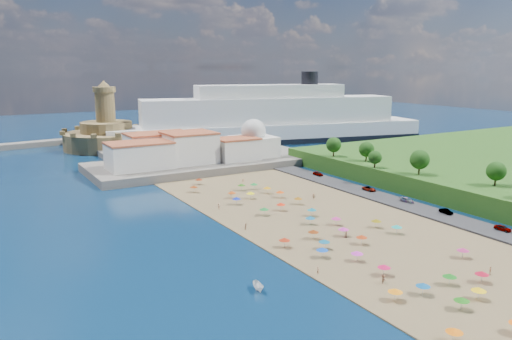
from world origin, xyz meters
TOP-DOWN VIEW (x-y plane):
  - ground at (0.00, 0.00)m, footprint 700.00×700.00m
  - terrace at (10.00, 73.00)m, footprint 90.00×36.00m
  - jetty at (-12.00, 108.00)m, footprint 18.00×70.00m
  - waterfront_buildings at (-3.05, 73.64)m, footprint 57.00×29.00m
  - domed_building at (30.00, 71.00)m, footprint 16.00×16.00m
  - fortress at (-12.00, 138.00)m, footprint 40.00×40.00m
  - cruise_ship at (67.31, 117.41)m, footprint 167.04×60.76m
  - beach_parasols at (0.02, -15.50)m, footprint 30.90×112.66m
  - beachgoers at (-1.94, -2.23)m, footprint 33.41×90.45m
  - moored_boats at (-29.76, -48.03)m, footprint 3.52×37.14m
  - parked_cars at (36.00, 1.02)m, footprint 2.39×74.96m
  - hillside_trees at (49.30, -3.63)m, footprint 15.71×107.18m

SIDE VIEW (x-z plane):
  - ground at x=0.00m, z-range 0.00..0.00m
  - moored_boats at x=-29.76m, z-range -0.01..1.44m
  - beachgoers at x=-1.94m, z-range 0.16..2.04m
  - jetty at x=-12.00m, z-range 0.00..2.40m
  - parked_cars at x=36.00m, z-range 0.63..2.08m
  - terrace at x=10.00m, z-range 0.00..3.00m
  - beach_parasols at x=0.02m, z-range 1.05..3.25m
  - fortress at x=-12.00m, z-range -9.52..22.88m
  - waterfront_buildings at x=-3.05m, z-range 2.38..13.38m
  - domed_building at x=30.00m, z-range 1.47..16.47m
  - hillside_trees at x=49.30m, z-range 6.25..13.93m
  - cruise_ship at x=67.31m, z-range -7.39..28.85m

